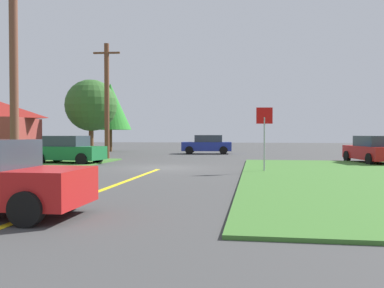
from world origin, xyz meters
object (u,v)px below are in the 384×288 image
object	(u,v)px
parked_car_near_building	(68,150)
stop_sign	(264,127)
oak_tree_left	(91,105)
car_on_crossroad	(373,150)
utility_pole_mid	(107,100)
utility_pole_near	(14,74)
car_approaching_junction	(207,144)
pine_tree_center	(110,107)

from	to	relation	value
parked_car_near_building	stop_sign	bearing A→B (deg)	-9.90
stop_sign	oak_tree_left	bearing A→B (deg)	-51.55
parked_car_near_building	car_on_crossroad	distance (m)	17.60
car_on_crossroad	utility_pole_mid	xyz separation A→B (m)	(-16.60, 1.46, 3.18)
utility_pole_near	utility_pole_mid	xyz separation A→B (m)	(0.26, 10.50, -0.29)
utility_pole_mid	car_on_crossroad	bearing A→B (deg)	-5.04
utility_pole_mid	parked_car_near_building	bearing A→B (deg)	-100.50
stop_sign	car_on_crossroad	bearing A→B (deg)	-142.53
car_approaching_junction	utility_pole_near	bearing A→B (deg)	68.29
car_on_crossroad	utility_pole_mid	bearing A→B (deg)	74.79
stop_sign	car_on_crossroad	world-z (taller)	stop_sign
parked_car_near_building	utility_pole_mid	bearing A→B (deg)	88.02
stop_sign	parked_car_near_building	size ratio (longest dim) A/B	0.69
parked_car_near_building	utility_pole_mid	xyz separation A→B (m)	(0.78, 4.22, 3.19)
car_on_crossroad	oak_tree_left	world-z (taller)	oak_tree_left
parked_car_near_building	car_approaching_junction	world-z (taller)	same
car_approaching_junction	utility_pole_near	size ratio (longest dim) A/B	0.52
utility_pole_mid	utility_pole_near	bearing A→B (deg)	-91.42
parked_car_near_building	utility_pole_mid	distance (m)	5.35
pine_tree_center	parked_car_near_building	bearing A→B (deg)	-78.66
stop_sign	parked_car_near_building	xyz separation A→B (m)	(-11.05, 3.68, -1.24)
parked_car_near_building	car_approaching_junction	bearing A→B (deg)	72.05
car_on_crossroad	car_approaching_junction	distance (m)	15.02
car_approaching_junction	utility_pole_near	distance (m)	20.64
car_on_crossroad	parked_car_near_building	bearing A→B (deg)	88.85
stop_sign	pine_tree_center	distance (m)	24.60
stop_sign	parked_car_near_building	world-z (taller)	stop_sign
oak_tree_left	pine_tree_center	distance (m)	7.28
parked_car_near_building	utility_pole_near	xyz separation A→B (m)	(0.52, -6.27, 3.48)
car_on_crossroad	pine_tree_center	distance (m)	24.89
car_approaching_junction	utility_pole_mid	xyz separation A→B (m)	(-5.77, -8.94, 3.18)
pine_tree_center	oak_tree_left	bearing A→B (deg)	-82.37
pine_tree_center	utility_pole_near	bearing A→B (deg)	-80.48
stop_sign	pine_tree_center	xyz separation A→B (m)	(-14.30, 19.89, 2.32)
car_approaching_junction	utility_pole_near	xyz separation A→B (m)	(-6.03, -19.43, 3.47)
utility_pole_near	pine_tree_center	xyz separation A→B (m)	(-3.77, 22.48, 0.08)
utility_pole_mid	oak_tree_left	world-z (taller)	utility_pole_mid
utility_pole_mid	car_approaching_junction	bearing A→B (deg)	57.16
stop_sign	utility_pole_near	world-z (taller)	utility_pole_near
stop_sign	car_approaching_junction	distance (m)	17.47
stop_sign	parked_car_near_building	distance (m)	11.71
parked_car_near_building	oak_tree_left	distance (m)	9.82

